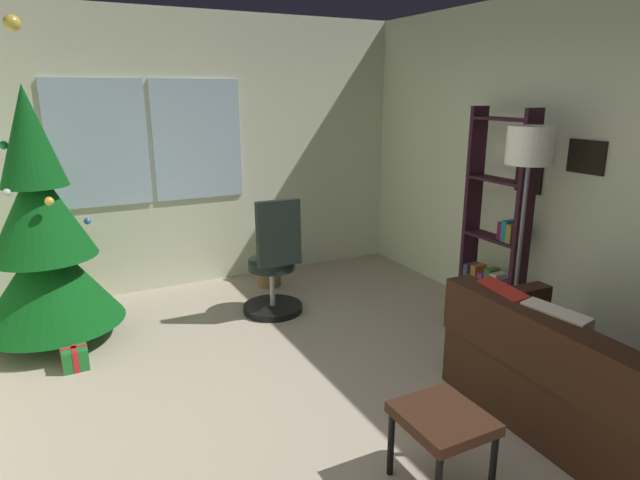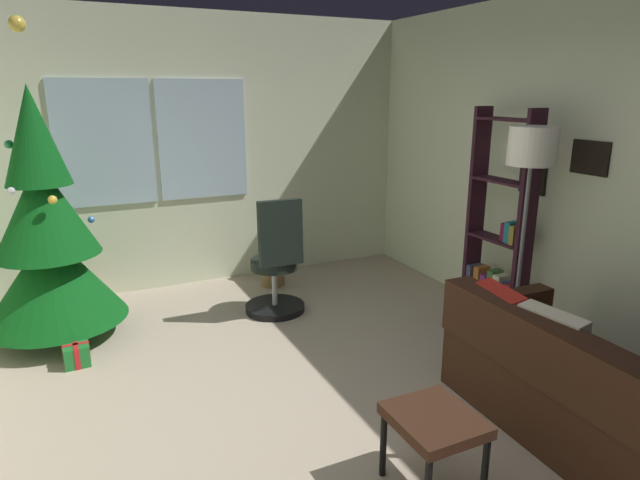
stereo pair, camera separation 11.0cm
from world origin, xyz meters
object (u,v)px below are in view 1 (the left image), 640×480
at_px(holiday_tree, 44,242).
at_px(bookshelf, 495,232).
at_px(floor_lamp, 529,164).
at_px(office_chair, 274,270).
at_px(potted_plant, 272,264).
at_px(footstool, 442,424).
at_px(gift_box_green, 75,357).
at_px(gift_box_red, 83,308).

xyz_separation_m(holiday_tree, bookshelf, (3.54, -1.32, -0.03)).
relative_size(holiday_tree, floor_lamp, 1.44).
relative_size(office_chair, potted_plant, 1.68).
xyz_separation_m(office_chair, bookshelf, (1.70, -0.99, 0.39)).
bearing_deg(footstool, potted_plant, 83.42).
distance_m(gift_box_green, bookshelf, 3.59).
relative_size(footstool, office_chair, 0.41).
height_order(office_chair, floor_lamp, floor_lamp).
bearing_deg(potted_plant, holiday_tree, -168.55).
bearing_deg(footstool, floor_lamp, 32.84).
xyz_separation_m(footstool, floor_lamp, (1.53, 0.99, 1.12)).
bearing_deg(floor_lamp, potted_plant, 116.82).
height_order(gift_box_green, floor_lamp, floor_lamp).
height_order(gift_box_red, office_chair, office_chair).
bearing_deg(potted_plant, floor_lamp, -63.18).
distance_m(holiday_tree, floor_lamp, 3.81).
height_order(holiday_tree, office_chair, holiday_tree).
distance_m(gift_box_red, floor_lamp, 4.04).
relative_size(holiday_tree, gift_box_red, 7.67).
xyz_separation_m(footstool, bookshelf, (1.80, 1.52, 0.44)).
bearing_deg(bookshelf, gift_box_red, 152.45).
bearing_deg(gift_box_red, potted_plant, 0.67).
xyz_separation_m(gift_box_red, bookshelf, (3.31, -1.73, 0.74)).
relative_size(gift_box_green, floor_lamp, 0.12).
distance_m(footstool, gift_box_green, 2.79).
bearing_deg(office_chair, gift_box_green, -171.45).
bearing_deg(potted_plant, gift_box_red, -179.33).
xyz_separation_m(floor_lamp, potted_plant, (-1.15, 2.28, -1.28)).
bearing_deg(holiday_tree, office_chair, -10.13).
xyz_separation_m(footstool, gift_box_red, (-1.51, 3.24, -0.29)).
bearing_deg(bookshelf, footstool, -139.90).
bearing_deg(footstool, holiday_tree, 121.58).
distance_m(gift_box_red, bookshelf, 3.81).
height_order(gift_box_red, floor_lamp, floor_lamp).
distance_m(office_chair, bookshelf, 2.00).
xyz_separation_m(holiday_tree, floor_lamp, (3.27, -1.85, 0.65)).
height_order(bookshelf, potted_plant, bookshelf).
relative_size(gift_box_red, floor_lamp, 0.19).
bearing_deg(bookshelf, holiday_tree, 159.56).
height_order(footstool, gift_box_red, footstool).
relative_size(gift_box_green, potted_plant, 0.32).
height_order(holiday_tree, gift_box_red, holiday_tree).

